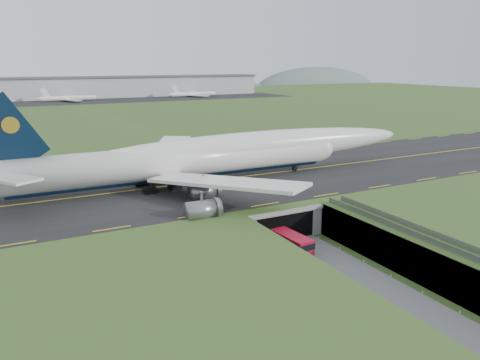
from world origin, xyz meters
TOP-DOWN VIEW (x-y plane):
  - ground at (0.00, 0.00)m, footprint 900.00×900.00m
  - airfield_deck at (0.00, 0.00)m, footprint 800.00×800.00m
  - trench_road at (0.00, -7.50)m, footprint 12.00×75.00m
  - taxiway at (0.00, 33.00)m, footprint 800.00×44.00m
  - tunnel_portal at (0.00, 16.71)m, footprint 17.00×22.30m
  - guideway at (11.00, -19.11)m, footprint 3.00×53.00m
  - jumbo_jet at (-3.18, 32.32)m, footprint 102.72×64.66m
  - shuttle_tram at (-2.26, 2.60)m, footprint 3.84×8.57m
  - cargo_terminal at (0.03, 299.41)m, footprint 320.00×67.00m
  - distant_hills at (64.38, 430.00)m, footprint 700.00×91.00m

SIDE VIEW (x-z plane):
  - distant_hills at x=64.38m, z-range -34.00..26.00m
  - ground at x=0.00m, z-range 0.00..0.00m
  - trench_road at x=0.00m, z-range 0.00..0.20m
  - shuttle_tram at x=-2.26m, z-range 0.16..3.54m
  - airfield_deck at x=0.00m, z-range 0.00..6.00m
  - tunnel_portal at x=0.00m, z-range 0.33..6.33m
  - guideway at x=11.00m, z-range 1.80..8.85m
  - taxiway at x=0.00m, z-range 6.00..6.18m
  - jumbo_jet at x=-3.18m, z-range 1.08..22.47m
  - cargo_terminal at x=0.03m, z-range 6.16..21.76m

